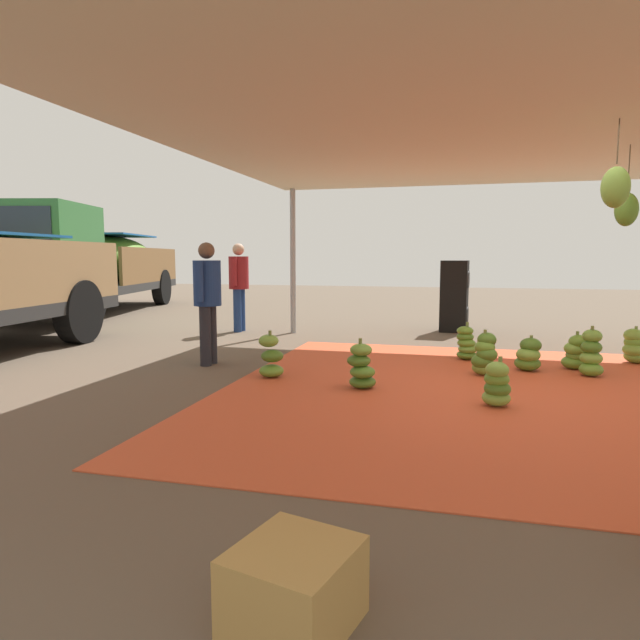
# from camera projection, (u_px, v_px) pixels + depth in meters

# --- Properties ---
(ground_plane) EXTENTS (40.00, 40.00, 0.00)m
(ground_plane) POSITION_uv_depth(u_px,v_px,m) (219.00, 378.00, 6.25)
(ground_plane) COLOR brown
(tarp_orange) EXTENTS (5.55, 5.46, 0.01)m
(tarp_orange) POSITION_uv_depth(u_px,v_px,m) (496.00, 394.00, 5.51)
(tarp_orange) COLOR #D1512D
(tarp_orange) RESTS_ON ground
(tent_canopy) EXTENTS (8.00, 7.00, 2.61)m
(tent_canopy) POSITION_uv_depth(u_px,v_px,m) (517.00, 132.00, 5.20)
(tent_canopy) COLOR #9EA0A5
(tent_canopy) RESTS_ON ground
(banana_bunch_0) EXTENTS (0.43, 0.43, 0.43)m
(banana_bunch_0) POSITION_uv_depth(u_px,v_px,m) (529.00, 355.00, 6.57)
(banana_bunch_0) COLOR #518428
(banana_bunch_0) RESTS_ON tarp_orange
(banana_bunch_1) EXTENTS (0.39, 0.39, 0.46)m
(banana_bunch_1) POSITION_uv_depth(u_px,v_px,m) (576.00, 353.00, 6.65)
(banana_bunch_1) COLOR #60932D
(banana_bunch_1) RESTS_ON tarp_orange
(banana_bunch_3) EXTENTS (0.36, 0.37, 0.53)m
(banana_bunch_3) POSITION_uv_depth(u_px,v_px,m) (271.00, 358.00, 6.23)
(banana_bunch_3) COLOR #60932D
(banana_bunch_3) RESTS_ON tarp_orange
(banana_bunch_4) EXTENTS (0.35, 0.33, 0.57)m
(banana_bunch_4) POSITION_uv_depth(u_px,v_px,m) (591.00, 354.00, 6.29)
(banana_bunch_4) COLOR #60932D
(banana_bunch_4) RESTS_ON tarp_orange
(banana_bunch_5) EXTENTS (0.40, 0.37, 0.53)m
(banana_bunch_5) POSITION_uv_depth(u_px,v_px,m) (485.00, 355.00, 6.31)
(banana_bunch_5) COLOR #75A83D
(banana_bunch_5) RESTS_ON tarp_orange
(banana_bunch_6) EXTENTS (0.33, 0.33, 0.46)m
(banana_bunch_6) POSITION_uv_depth(u_px,v_px,m) (497.00, 385.00, 5.00)
(banana_bunch_6) COLOR #75A83D
(banana_bunch_6) RESTS_ON tarp_orange
(banana_bunch_7) EXTENTS (0.35, 0.35, 0.50)m
(banana_bunch_7) POSITION_uv_depth(u_px,v_px,m) (466.00, 344.00, 7.29)
(banana_bunch_7) COLOR #518428
(banana_bunch_7) RESTS_ON tarp_orange
(banana_bunch_8) EXTENTS (0.40, 0.40, 0.48)m
(banana_bunch_8) POSITION_uv_depth(u_px,v_px,m) (635.00, 347.00, 7.03)
(banana_bunch_8) COLOR #6B9E38
(banana_bunch_8) RESTS_ON tarp_orange
(banana_bunch_9) EXTENTS (0.34, 0.37, 0.52)m
(banana_bunch_9) POSITION_uv_depth(u_px,v_px,m) (361.00, 368.00, 5.68)
(banana_bunch_9) COLOR #477523
(banana_bunch_9) RESTS_ON tarp_orange
(cargo_truck_far) EXTENTS (7.41, 3.89, 2.40)m
(cargo_truck_far) POSITION_uv_depth(u_px,v_px,m) (85.00, 262.00, 13.25)
(cargo_truck_far) COLOR #2D2D2D
(cargo_truck_far) RESTS_ON ground
(worker_0) EXTENTS (0.59, 0.36, 1.60)m
(worker_0) POSITION_uv_depth(u_px,v_px,m) (239.00, 280.00, 10.05)
(worker_0) COLOR navy
(worker_0) RESTS_ON ground
(worker_1) EXTENTS (0.56, 0.34, 1.54)m
(worker_1) POSITION_uv_depth(u_px,v_px,m) (207.00, 294.00, 6.92)
(worker_1) COLOR #26262D
(worker_1) RESTS_ON ground
(speaker_stack) EXTENTS (0.52, 0.52, 1.30)m
(speaker_stack) POSITION_uv_depth(u_px,v_px,m) (454.00, 296.00, 10.07)
(speaker_stack) COLOR black
(speaker_stack) RESTS_ON ground
(crate_1) EXTENTS (0.53, 0.51, 0.31)m
(crate_1) POSITION_uv_depth(u_px,v_px,m) (294.00, 588.00, 2.02)
(crate_1) COLOR #B78947
(crate_1) RESTS_ON ground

